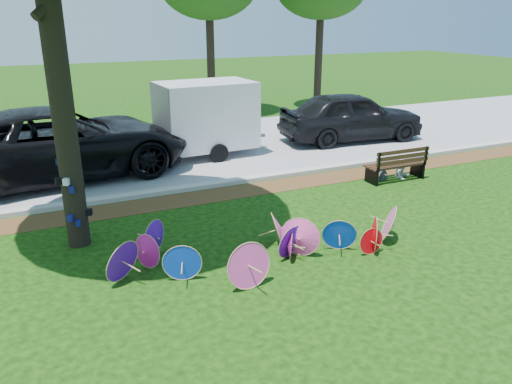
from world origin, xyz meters
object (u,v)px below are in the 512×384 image
(parasol_pile, at_px, (268,243))
(park_bench, at_px, (395,164))
(person_left, at_px, (384,164))
(person_right, at_px, (403,160))
(cargo_trailer, at_px, (206,115))
(black_van, at_px, (60,143))
(dark_pickup, at_px, (351,116))

(parasol_pile, relative_size, park_bench, 3.42)
(person_left, distance_m, person_right, 0.70)
(cargo_trailer, relative_size, person_left, 3.03)
(parasol_pile, relative_size, cargo_trailer, 2.05)
(parasol_pile, distance_m, black_van, 7.82)
(person_right, bearing_deg, black_van, 152.35)
(black_van, height_order, cargo_trailer, cargo_trailer)
(person_left, bearing_deg, park_bench, -18.51)
(cargo_trailer, xyz_separation_m, person_right, (4.32, -4.67, -0.84))
(park_bench, distance_m, person_right, 0.36)
(person_left, bearing_deg, black_van, 143.08)
(dark_pickup, relative_size, park_bench, 2.94)
(dark_pickup, relative_size, person_right, 5.08)
(parasol_pile, xyz_separation_m, person_right, (5.80, 3.03, 0.16))
(parasol_pile, relative_size, dark_pickup, 1.16)
(cargo_trailer, bearing_deg, person_right, -50.10)
(cargo_trailer, bearing_deg, person_left, -55.09)
(person_right, bearing_deg, cargo_trailer, 129.82)
(parasol_pile, relative_size, person_left, 6.21)
(cargo_trailer, bearing_deg, black_van, -175.88)
(black_van, bearing_deg, person_right, -121.66)
(parasol_pile, height_order, person_left, person_left)
(black_van, distance_m, dark_pickup, 10.19)
(dark_pickup, height_order, cargo_trailer, cargo_trailer)
(black_van, relative_size, cargo_trailer, 2.40)
(dark_pickup, xyz_separation_m, person_right, (-1.25, -4.43, -0.38))
(black_van, xyz_separation_m, dark_pickup, (10.18, 0.32, -0.10))
(dark_pickup, relative_size, cargo_trailer, 1.76)
(person_left, bearing_deg, cargo_trailer, 117.39)
(black_van, relative_size, dark_pickup, 1.36)
(black_van, distance_m, person_right, 9.84)
(black_van, bearing_deg, cargo_trailer, -89.97)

